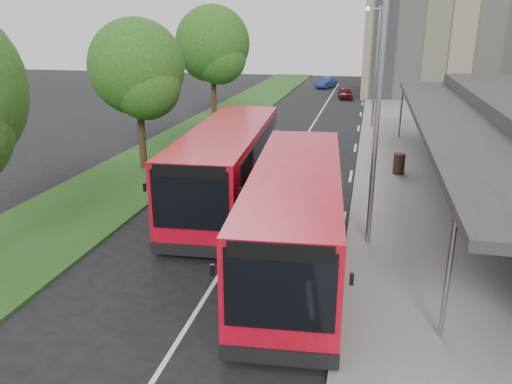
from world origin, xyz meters
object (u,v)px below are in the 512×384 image
lamp_post_near (375,103)px  bus_second (228,165)px  litter_bin (399,164)px  car_far (326,83)px  bus_main (295,215)px  car_near (345,93)px  bollard (377,130)px  tree_far (213,49)px  lamp_post_far (375,60)px  tree_mid (138,73)px

lamp_post_near → bus_second: lamp_post_near is taller
litter_bin → car_far: (-6.61, 34.93, -0.04)m
bus_main → car_near: bus_main is taller
lamp_post_near → car_near: lamp_post_near is taller
lamp_post_near → bollard: size_ratio=7.05×
bus_main → bus_second: bus_second is taller
tree_far → bollard: bearing=-13.7°
bollard → car_near: bollard is taller
car_far → bus_second: bearing=-71.3°
lamp_post_far → bollard: 5.50m
bus_second → bollard: bus_second is taller
bus_second → bollard: (5.93, 13.22, -0.89)m
tree_far → bollard: tree_far is taller
lamp_post_near → bollard: bearing=88.5°
tree_far → litter_bin: 17.09m
bus_main → car_far: 45.15m
litter_bin → bollard: (-0.99, 7.81, 0.08)m
car_near → bus_main: bearing=-97.0°
tree_far → car_near: tree_far is taller
tree_far → bollard: (11.54, -2.81, -4.66)m
tree_mid → litter_bin: (12.53, 1.38, -4.10)m
tree_far → lamp_post_far: bearing=4.9°
litter_bin → bus_second: bearing=-142.0°
lamp_post_far → bus_second: bearing=-108.0°
bollard → lamp_post_far: bearing=96.3°
lamp_post_near → litter_bin: bearing=80.6°
lamp_post_near → car_far: size_ratio=2.20×
bus_main → bus_second: bearing=121.1°
tree_far → bus_main: (9.02, -20.72, -3.83)m
tree_mid → bollard: bearing=38.5°
bollard → bus_second: bearing=-114.2°
lamp_post_far → car_far: size_ratio=2.20×
lamp_post_far → car_near: (-2.57, 14.88, -4.17)m
litter_bin → car_near: litter_bin is taller
bollard → litter_bin: bearing=-82.8°
lamp_post_far → bollard: (0.41, -3.76, -4.00)m
lamp_post_far → bus_main: bearing=-95.5°
tree_mid → bus_second: tree_mid is taller
car_far → tree_far: bearing=-84.6°
lamp_post_far → bus_main: size_ratio=0.74×
litter_bin → car_far: car_far is taller
lamp_post_near → car_near: 35.22m
tree_mid → car_near: (8.55, 27.82, -4.19)m
litter_bin → bollard: bollard is taller
litter_bin → car_far: size_ratio=0.27×
litter_bin → car_near: bearing=98.5°
lamp_post_near → bus_main: 4.16m
lamp_post_near → car_far: lamp_post_near is taller
car_far → tree_mid: bearing=-80.1°
bus_main → tree_far: bearing=108.6°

